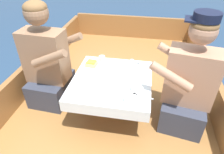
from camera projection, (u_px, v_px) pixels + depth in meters
The scene contains 25 objects.
ground_plane at pixel (114, 125), 2.29m from camera, with size 60.00×60.00×0.00m, color navy.
boat_deck at pixel (114, 114), 2.19m from camera, with size 2.03×3.67×0.32m, color #9E6B38.
gunwale_port at pixel (24, 82), 2.16m from camera, with size 0.06×3.67×0.32m, color #936033.
gunwale_starboard at pixel (217, 103), 1.87m from camera, with size 0.06×3.67×0.32m, color #936033.
bow_coaming at pixel (131, 27), 3.47m from camera, with size 1.91×0.06×0.37m, color #936033.
cockpit_table at pixel (112, 82), 1.83m from camera, with size 0.71×0.75×0.39m.
person_port at pixel (48, 65), 1.94m from camera, with size 0.54×0.46×1.03m.
person_starboard at pixel (188, 86), 1.68m from camera, with size 0.57×0.51×1.03m.
plate_sandwich at pixel (92, 66), 1.98m from camera, with size 0.19×0.19×0.01m.
plate_bread at pixel (101, 81), 1.77m from camera, with size 0.20×0.20×0.01m.
sandwich at pixel (91, 64), 1.97m from camera, with size 0.11×0.10×0.05m.
bowl_port_near at pixel (118, 65), 1.97m from camera, with size 0.11×0.11×0.04m.
bowl_starboard_near at pixel (118, 73), 1.85m from camera, with size 0.14×0.14×0.04m.
bowl_center_far at pixel (108, 91), 1.62m from camera, with size 0.14×0.14×0.04m.
bowl_port_far at pixel (140, 73), 1.84m from camera, with size 0.13×0.13×0.04m.
coffee_cup_port at pixel (128, 99), 1.53m from camera, with size 0.09×0.06×0.06m.
coffee_cup_starboard at pixel (89, 92), 1.61m from camera, with size 0.10×0.07×0.05m.
coffee_cup_center at pixel (136, 88), 1.64m from camera, with size 0.10×0.07×0.07m.
tin_can at pixel (102, 59), 2.06m from camera, with size 0.07×0.07×0.05m.
utensil_knife_port at pixel (134, 62), 2.05m from camera, with size 0.16×0.08×0.00m.
utensil_spoon_port at pixel (136, 66), 1.98m from camera, with size 0.17×0.04×0.01m.
utensil_spoon_starboard at pixel (136, 63), 2.03m from camera, with size 0.16×0.07×0.01m.
utensil_spoon_center at pixel (129, 61), 2.07m from camera, with size 0.14×0.12×0.01m.
utensil_knife_starboard at pixel (87, 85), 1.72m from camera, with size 0.17×0.06×0.00m.
utensil_fork_starboard at pixel (141, 96), 1.61m from camera, with size 0.17×0.06×0.00m.
Camera 1 is at (0.26, -1.56, 1.74)m, focal length 32.00 mm.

